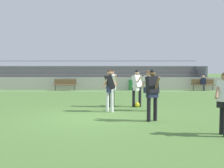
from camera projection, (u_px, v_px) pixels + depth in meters
The scene contains 14 objects.
ground_plane at pixel (90, 118), 9.20m from camera, with size 160.00×160.00×0.00m, color #517A38.
field_line_sideline at pixel (104, 91), 20.03m from camera, with size 44.00×0.12×0.01m, color white.
sideline_wall at pixel (105, 83), 21.44m from camera, with size 48.00×0.16×1.03m, color #BCB7AD.
bleacher_stand at pixel (77, 76), 23.95m from camera, with size 23.05×3.43×2.55m.
bench_near_wall_gap at pixel (65, 84), 20.82m from camera, with size 1.80×0.40×0.90m.
bench_far_left at pixel (203, 84), 20.67m from camera, with size 1.80×0.40×0.90m.
trash_bin at pixel (131, 85), 20.88m from camera, with size 0.49×0.49×0.86m, color #2D7F3D.
spectator_seated at pixel (203, 82), 20.55m from camera, with size 0.36×0.42×1.21m.
player_white_challenging at pixel (112, 85), 11.79m from camera, with size 0.51×0.45×1.71m.
player_white_on_ball at pixel (148, 87), 10.63m from camera, with size 0.65×0.49×1.67m.
player_dark_wide_left at pixel (152, 90), 8.55m from camera, with size 0.47×0.64×1.72m.
player_white_deep_cover at pixel (137, 85), 11.80m from camera, with size 0.52×0.69×1.68m.
player_dark_pressing_high at pixel (110, 86), 10.44m from camera, with size 0.57×0.47×1.72m.
soccer_ball at pixel (137, 105), 11.74m from camera, with size 0.22×0.22×0.22m, color yellow.
Camera 1 is at (0.90, -9.10, 1.75)m, focal length 41.35 mm.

